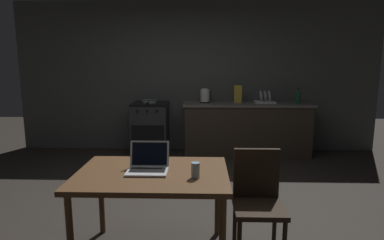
# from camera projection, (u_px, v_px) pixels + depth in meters

# --- Properties ---
(ground_plane) EXTENTS (12.00, 12.00, 0.00)m
(ground_plane) POSITION_uv_depth(u_px,v_px,m) (165.00, 212.00, 3.54)
(ground_plane) COLOR #2D2823
(back_wall) EXTENTS (6.40, 0.10, 2.64)m
(back_wall) POSITION_uv_depth(u_px,v_px,m) (197.00, 77.00, 5.89)
(back_wall) COLOR #4A4D4A
(back_wall) RESTS_ON ground_plane
(kitchen_counter) EXTENTS (2.16, 0.64, 0.90)m
(kitchen_counter) POSITION_uv_depth(u_px,v_px,m) (246.00, 129.00, 5.67)
(kitchen_counter) COLOR #382D23
(kitchen_counter) RESTS_ON ground_plane
(stove_oven) EXTENTS (0.60, 0.62, 0.90)m
(stove_oven) POSITION_uv_depth(u_px,v_px,m) (151.00, 128.00, 5.72)
(stove_oven) COLOR #2D2D30
(stove_oven) RESTS_ON ground_plane
(dining_table) EXTENTS (1.20, 0.85, 0.73)m
(dining_table) POSITION_uv_depth(u_px,v_px,m) (153.00, 181.00, 2.63)
(dining_table) COLOR brown
(dining_table) RESTS_ON ground_plane
(chair) EXTENTS (0.40, 0.40, 0.88)m
(chair) POSITION_uv_depth(u_px,v_px,m) (258.00, 197.00, 2.69)
(chair) COLOR #2D2116
(chair) RESTS_ON ground_plane
(laptop) EXTENTS (0.32, 0.28, 0.22)m
(laptop) POSITION_uv_depth(u_px,v_px,m) (148.00, 166.00, 2.63)
(laptop) COLOR silver
(laptop) RESTS_ON dining_table
(electric_kettle) EXTENTS (0.19, 0.17, 0.24)m
(electric_kettle) POSITION_uv_depth(u_px,v_px,m) (205.00, 96.00, 5.59)
(electric_kettle) COLOR black
(electric_kettle) RESTS_ON kitchen_counter
(bottle) EXTENTS (0.07, 0.07, 0.26)m
(bottle) POSITION_uv_depth(u_px,v_px,m) (298.00, 96.00, 5.50)
(bottle) COLOR #19592D
(bottle) RESTS_ON kitchen_counter
(frying_pan) EXTENTS (0.27, 0.44, 0.05)m
(frying_pan) POSITION_uv_depth(u_px,v_px,m) (149.00, 101.00, 5.61)
(frying_pan) COLOR gray
(frying_pan) RESTS_ON stove_oven
(drinking_glass) EXTENTS (0.07, 0.07, 0.12)m
(drinking_glass) POSITION_uv_depth(u_px,v_px,m) (195.00, 170.00, 2.47)
(drinking_glass) COLOR #99B7C6
(drinking_glass) RESTS_ON dining_table
(cereal_box) EXTENTS (0.13, 0.05, 0.30)m
(cereal_box) POSITION_uv_depth(u_px,v_px,m) (238.00, 94.00, 5.59)
(cereal_box) COLOR gold
(cereal_box) RESTS_ON kitchen_counter
(dish_rack) EXTENTS (0.34, 0.26, 0.21)m
(dish_rack) POSITION_uv_depth(u_px,v_px,m) (265.00, 100.00, 5.58)
(dish_rack) COLOR silver
(dish_rack) RESTS_ON kitchen_counter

